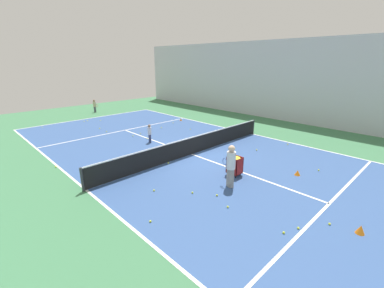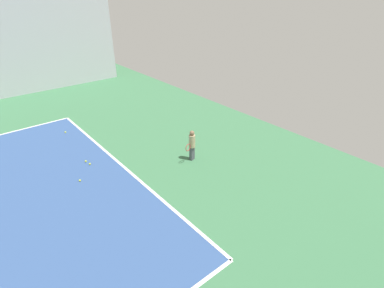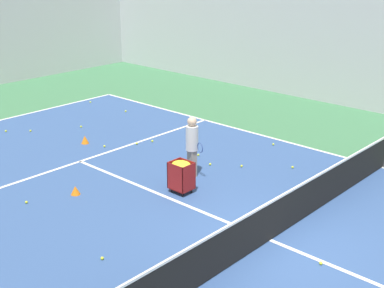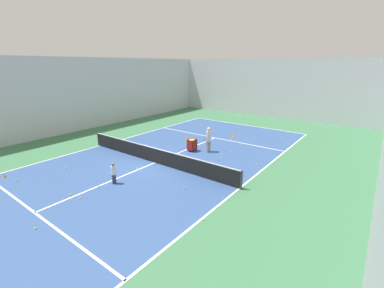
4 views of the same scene
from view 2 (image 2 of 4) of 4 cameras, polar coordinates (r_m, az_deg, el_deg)
line_baseline_near at (r=11.36m, az=-13.37°, el=-3.80°), size 11.25×0.10×0.00m
player_near_baseline at (r=11.02m, az=-0.03°, el=0.10°), size 0.31×0.57×1.20m
tennis_ball_7 at (r=10.83m, az=-20.57°, el=-6.52°), size 0.07×0.07×0.07m
tennis_ball_22 at (r=11.64m, az=-18.88°, el=-3.61°), size 0.07×0.07×0.07m
tennis_ball_28 at (r=11.86m, az=-19.57°, el=-3.11°), size 0.07×0.07×0.07m
tennis_ball_32 at (r=14.52m, az=-22.98°, el=2.10°), size 0.07×0.07×0.07m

